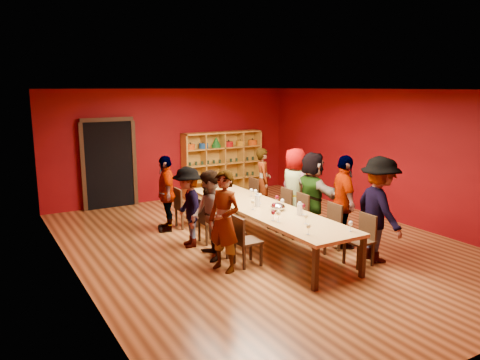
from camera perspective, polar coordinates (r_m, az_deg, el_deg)
name	(u,v)px	position (r m, az deg, el deg)	size (l,w,h in m)	color
room_shell	(264,169)	(8.94, 2.98, 1.29)	(7.10, 9.10, 3.04)	brown
tasting_table	(264,210)	(9.11, 2.93, -3.67)	(1.10, 4.50, 0.75)	tan
doorway	(109,164)	(12.32, -15.71, 1.88)	(1.40, 0.17, 2.30)	black
shelving_unit	(222,160)	(13.39, -2.22, 2.43)	(2.40, 0.40, 1.80)	#B98329
chair_person_left_1	(244,238)	(8.09, 0.45, -7.12)	(0.42, 0.42, 0.89)	black
person_left_1	(224,221)	(7.80, -1.94, -5.05)	(0.62, 0.46, 1.71)	#141A37
chair_person_left_2	(227,229)	(8.58, -1.58, -6.04)	(0.42, 0.42, 0.89)	black
person_left_2	(209,216)	(8.33, -3.75, -4.34)	(0.79, 0.43, 1.62)	#5A83B9
chair_person_left_3	(207,219)	(9.28, -4.06, -4.71)	(0.42, 0.42, 0.89)	black
person_left_3	(188,207)	(9.04, -6.34, -3.29)	(1.01, 0.42, 1.57)	#C38289
chair_person_left_4	(183,206)	(10.32, -6.99, -3.12)	(0.42, 0.42, 0.89)	black
person_left_4	(166,193)	(10.10, -8.99, -1.62)	(0.96, 0.44, 1.63)	#515156
chair_person_right_0	(363,237)	(8.44, 14.71, -6.72)	(0.42, 0.42, 0.89)	black
person_right_0	(379,209)	(8.57, 16.58, -3.46)	(1.21, 0.50, 1.88)	#5170A7
chair_person_right_1	(330,225)	(9.02, 10.91, -5.36)	(0.42, 0.42, 0.89)	black
person_right_1	(344,202)	(9.13, 12.53, -2.62)	(1.05, 0.48, 1.80)	#121A33
chair_person_right_2	(298,213)	(9.74, 7.13, -3.99)	(0.42, 0.42, 0.89)	black
person_right_2	(312,193)	(9.87, 8.82, -1.60)	(1.61, 0.46, 1.74)	pink
chair_person_right_3	(282,207)	(10.18, 5.18, -3.27)	(0.42, 0.42, 0.89)	black
person_right_3	(295,188)	(10.28, 6.70, -0.98)	(0.86, 0.47, 1.75)	#151D3B
chair_person_right_4	(250,195)	(11.27, 1.20, -1.79)	(0.42, 0.42, 0.89)	black
person_right_4	(263,181)	(11.40, 2.82, -0.09)	(0.58, 0.43, 1.60)	silver
wine_glass_0	(303,207)	(8.61, 7.68, -3.23)	(0.09, 0.09, 0.21)	silver
wine_glass_1	(274,205)	(8.71, 4.13, -3.12)	(0.08, 0.08, 0.19)	silver
wine_glass_2	(255,192)	(9.79, 1.90, -1.45)	(0.08, 0.08, 0.19)	silver
wine_glass_3	(212,186)	(10.34, -3.38, -0.68)	(0.09, 0.09, 0.22)	silver
wine_glass_4	(251,191)	(9.96, 1.39, -1.31)	(0.07, 0.07, 0.18)	silver
wine_glass_5	(282,201)	(9.07, 5.18, -2.59)	(0.07, 0.07, 0.18)	silver
wine_glass_6	(223,192)	(9.68, -2.09, -1.48)	(0.09, 0.09, 0.22)	silver
wine_glass_7	(253,202)	(8.91, 1.60, -2.72)	(0.08, 0.08, 0.20)	silver
wine_glass_8	(308,227)	(7.51, 8.34, -5.66)	(0.07, 0.07, 0.18)	silver
wine_glass_9	(277,198)	(9.29, 4.52, -2.18)	(0.08, 0.08, 0.19)	silver
wine_glass_10	(226,188)	(10.05, -1.74, -1.00)	(0.09, 0.09, 0.22)	silver
wine_glass_11	(207,185)	(10.47, -3.99, -0.58)	(0.08, 0.08, 0.20)	silver
wine_glass_12	(230,182)	(10.81, -1.26, -0.27)	(0.07, 0.07, 0.18)	silver
wine_glass_13	(226,194)	(9.62, -1.78, -1.66)	(0.08, 0.08, 0.20)	silver
wine_glass_14	(273,213)	(8.21, 4.06, -4.04)	(0.07, 0.07, 0.19)	silver
wine_glass_15	(306,217)	(8.06, 8.04, -4.43)	(0.07, 0.07, 0.18)	silver
wine_glass_16	(279,214)	(8.12, 4.72, -4.10)	(0.08, 0.08, 0.21)	silver
wine_glass_17	(351,224)	(7.80, 13.34, -5.20)	(0.07, 0.07, 0.18)	silver
wine_glass_18	(260,196)	(9.36, 2.43, -1.98)	(0.09, 0.09, 0.21)	silver
spittoon_bowl	(278,207)	(8.90, 4.63, -3.28)	(0.28, 0.28, 0.15)	#B8BBC0
carafe_a	(257,201)	(9.13, 2.12, -2.53)	(0.13, 0.13, 0.27)	silver
carafe_b	(300,209)	(8.59, 7.27, -3.56)	(0.11, 0.11, 0.25)	silver
wine_bottle	(221,184)	(10.76, -2.30, -0.48)	(0.07, 0.07, 0.27)	#143719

